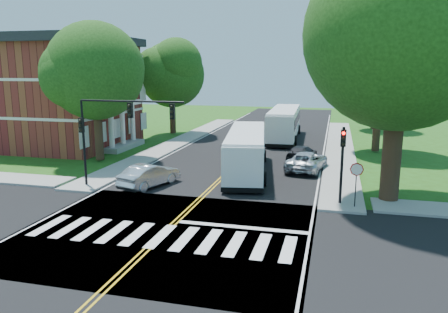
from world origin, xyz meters
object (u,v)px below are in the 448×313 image
(signal_ne, at_px, (342,155))
(bus_lead, at_px, (246,151))
(dark_sedan, at_px, (302,153))
(signal_nw, at_px, (115,123))
(bus_follow, at_px, (284,123))
(hatchback, at_px, (150,175))
(suv, at_px, (307,161))

(signal_ne, xyz_separation_m, bus_lead, (-6.84, 6.59, -1.28))
(signal_ne, bearing_deg, dark_sedan, 104.57)
(signal_nw, height_order, dark_sedan, signal_nw)
(bus_lead, relative_size, bus_follow, 0.95)
(signal_ne, xyz_separation_m, hatchback, (-12.29, 1.11, -2.19))
(bus_lead, bearing_deg, dark_sedan, -133.63)
(dark_sedan, bearing_deg, hatchback, 61.05)
(signal_ne, distance_m, bus_follow, 23.92)
(hatchback, distance_m, dark_sedan, 14.24)
(bus_lead, bearing_deg, bus_follow, -102.30)
(hatchback, distance_m, suv, 12.30)
(signal_ne, xyz_separation_m, suv, (-2.45, 8.48, -2.22))
(suv, bearing_deg, bus_lead, 32.96)
(bus_follow, bearing_deg, dark_sedan, 101.88)
(suv, bearing_deg, bus_follow, -67.06)
(signal_nw, height_order, hatchback, signal_nw)
(suv, relative_size, dark_sedan, 1.18)
(signal_ne, bearing_deg, hatchback, 174.84)
(signal_ne, distance_m, dark_sedan, 12.61)
(signal_nw, relative_size, dark_sedan, 1.60)
(signal_nw, distance_m, bus_follow, 24.68)
(signal_ne, height_order, bus_follow, signal_ne)
(bus_lead, xyz_separation_m, dark_sedan, (3.72, 5.41, -1.03))
(suv, distance_m, dark_sedan, 3.58)
(bus_follow, height_order, suv, bus_follow)
(bus_lead, distance_m, dark_sedan, 6.65)
(bus_lead, height_order, hatchback, bus_lead)
(hatchback, relative_size, suv, 0.88)
(bus_follow, height_order, dark_sedan, bus_follow)
(hatchback, bearing_deg, suv, -124.75)
(signal_ne, relative_size, suv, 0.84)
(signal_nw, xyz_separation_m, hatchback, (1.76, 1.12, -3.60))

